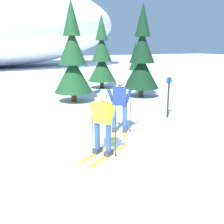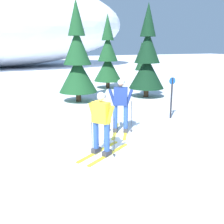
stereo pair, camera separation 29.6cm
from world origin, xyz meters
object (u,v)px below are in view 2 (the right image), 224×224
object	(u,v)px
skier_yellow_jacket	(101,123)
pine_tree_center_left	(77,60)
pine_tree_center	(108,58)
skier_navy_jacket	(121,105)
trail_marker_post	(172,95)
pine_tree_center_right	(147,59)
pine_tree_far_right	(141,68)

from	to	relation	value
skier_yellow_jacket	pine_tree_center_left	world-z (taller)	pine_tree_center_left
pine_tree_center_left	pine_tree_center	bearing A→B (deg)	48.22
skier_navy_jacket	skier_yellow_jacket	bearing A→B (deg)	-130.19
pine_tree_center	trail_marker_post	size ratio (longest dim) A/B	2.91
pine_tree_center_left	pine_tree_center_right	xyz separation A→B (m)	(3.85, -0.33, -0.00)
pine_tree_center_left	pine_tree_center_right	world-z (taller)	pine_tree_center_left
pine_tree_center	trail_marker_post	xyz separation A→B (m)	(-0.63, -8.09, -1.08)
pine_tree_center	pine_tree_center_right	distance (m)	3.87
pine_tree_center_left	trail_marker_post	size ratio (longest dim) A/B	3.06
skier_navy_jacket	pine_tree_far_right	world-z (taller)	pine_tree_far_right
trail_marker_post	pine_tree_center	bearing A→B (deg)	85.51
pine_tree_center	trail_marker_post	distance (m)	8.18
pine_tree_center	trail_marker_post	world-z (taller)	pine_tree_center
pine_tree_center_right	pine_tree_far_right	world-z (taller)	pine_tree_center_right
pine_tree_center_left	skier_yellow_jacket	bearing A→B (deg)	-101.59
pine_tree_center	trail_marker_post	bearing A→B (deg)	-94.49
skier_navy_jacket	trail_marker_post	bearing A→B (deg)	17.34
skier_navy_jacket	pine_tree_center	distance (m)	9.54
trail_marker_post	pine_tree_center_left	bearing A→B (deg)	118.10
pine_tree_center_left	trail_marker_post	distance (m)	5.37
trail_marker_post	pine_tree_far_right	bearing A→B (deg)	68.99
pine_tree_center	pine_tree_far_right	bearing A→B (deg)	-12.21
skier_yellow_jacket	pine_tree_far_right	bearing A→B (deg)	55.54
pine_tree_center	pine_tree_far_right	distance (m)	2.44
skier_navy_jacket	pine_tree_center	xyz separation A→B (m)	(3.25, 8.90, 1.06)
skier_navy_jacket	skier_yellow_jacket	xyz separation A→B (m)	(-1.27, -1.50, -0.05)
skier_navy_jacket	pine_tree_center_left	size ratio (longest dim) A/B	0.36
pine_tree_center_right	trail_marker_post	size ratio (longest dim) A/B	3.05
pine_tree_center_right	pine_tree_center	bearing A→B (deg)	101.24
pine_tree_far_right	pine_tree_center_left	bearing A→B (deg)	-151.06
pine_tree_center	skier_yellow_jacket	bearing A→B (deg)	-113.49
skier_navy_jacket	pine_tree_center_right	xyz separation A→B (m)	(4.01, 5.11, 1.16)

